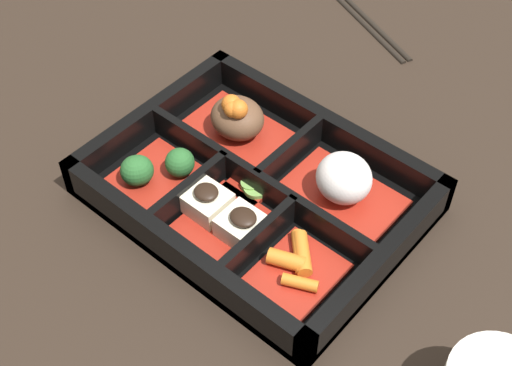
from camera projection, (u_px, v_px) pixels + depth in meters
name	position (u px, v px, depth m)	size (l,w,h in m)	color
ground_plane	(256.00, 200.00, 0.68)	(3.00, 3.00, 0.00)	black
bento_base	(256.00, 197.00, 0.68)	(0.29, 0.22, 0.01)	black
bento_rim	(255.00, 188.00, 0.66)	(0.29, 0.22, 0.04)	black
bowl_stew	(237.00, 121.00, 0.71)	(0.11, 0.07, 0.06)	maroon
bowl_rice	(343.00, 183.00, 0.65)	(0.11, 0.07, 0.05)	maroon
bowl_greens	(152.00, 170.00, 0.67)	(0.07, 0.07, 0.03)	maroon
bowl_tofu	(225.00, 216.00, 0.64)	(0.08, 0.07, 0.03)	maroon
bowl_carrots	(297.00, 267.00, 0.61)	(0.06, 0.07, 0.02)	maroon
bowl_pickles	(251.00, 186.00, 0.67)	(0.04, 0.04, 0.01)	maroon
chopsticks	(359.00, 13.00, 0.88)	(0.20, 0.09, 0.01)	black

